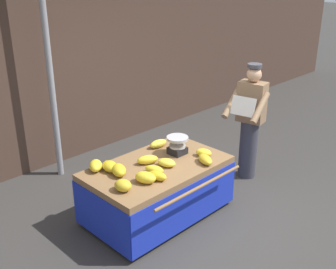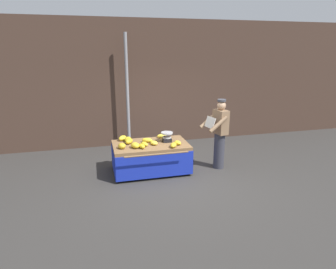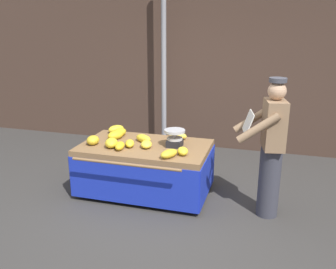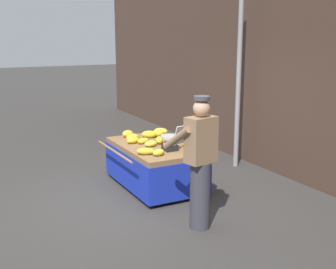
# 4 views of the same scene
# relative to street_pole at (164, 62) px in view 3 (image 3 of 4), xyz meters

# --- Properties ---
(ground_plane) EXTENTS (60.00, 60.00, 0.00)m
(ground_plane) POSITION_rel_street_pole_xyz_m (0.82, -2.40, -1.64)
(ground_plane) COLOR #383533
(back_wall) EXTENTS (16.00, 0.24, 3.70)m
(back_wall) POSITION_rel_street_pole_xyz_m (0.82, 0.49, 0.21)
(back_wall) COLOR #473328
(back_wall) RESTS_ON ground
(street_pole) EXTENTS (0.09, 0.09, 3.29)m
(street_pole) POSITION_rel_street_pole_xyz_m (0.00, 0.00, 0.00)
(street_pole) COLOR gray
(street_pole) RESTS_ON ground
(banana_cart) EXTENTS (1.78, 1.25, 0.70)m
(banana_cart) POSITION_rel_street_pole_xyz_m (0.29, -1.85, -1.13)
(banana_cart) COLOR olive
(banana_cart) RESTS_ON ground
(weighing_scale) EXTENTS (0.28, 0.28, 0.23)m
(weighing_scale) POSITION_rel_street_pole_xyz_m (0.70, -1.79, -0.82)
(weighing_scale) COLOR black
(weighing_scale) RESTS_ON banana_cart
(banana_bunch_0) EXTENTS (0.21, 0.26, 0.09)m
(banana_bunch_0) POSITION_rel_street_pole_xyz_m (0.35, -1.95, -0.89)
(banana_bunch_0) COLOR yellow
(banana_bunch_0) RESTS_ON banana_cart
(banana_bunch_1) EXTENTS (0.19, 0.26, 0.09)m
(banana_bunch_1) POSITION_rel_street_pole_xyz_m (0.12, -1.98, -0.89)
(banana_bunch_1) COLOR yellow
(banana_bunch_1) RESTS_ON banana_cart
(banana_bunch_2) EXTENTS (0.24, 0.30, 0.10)m
(banana_bunch_2) POSITION_rel_street_pole_xyz_m (0.74, -2.23, -0.89)
(banana_bunch_2) COLOR gold
(banana_bunch_2) RESTS_ON banana_cart
(banana_bunch_3) EXTENTS (0.29, 0.23, 0.11)m
(banana_bunch_3) POSITION_rel_street_pole_xyz_m (0.23, -1.74, -0.89)
(banana_bunch_3) COLOR yellow
(banana_bunch_3) RESTS_ON banana_cart
(banana_bunch_4) EXTENTS (0.19, 0.22, 0.13)m
(banana_bunch_4) POSITION_rel_street_pole_xyz_m (-0.40, -2.04, -0.88)
(banana_bunch_4) COLOR gold
(banana_bunch_4) RESTS_ON banana_cart
(banana_bunch_5) EXTENTS (0.21, 0.28, 0.12)m
(banana_bunch_5) POSITION_rel_street_pole_xyz_m (-0.21, -1.56, -0.88)
(banana_bunch_5) COLOR gold
(banana_bunch_5) RESTS_ON banana_cart
(banana_bunch_6) EXTENTS (0.24, 0.29, 0.13)m
(banana_bunch_6) POSITION_rel_street_pole_xyz_m (-0.11, -2.07, -0.88)
(banana_bunch_6) COLOR yellow
(banana_bunch_6) RESTS_ON banana_cart
(banana_bunch_7) EXTENTS (0.27, 0.29, 0.12)m
(banana_bunch_7) POSITION_rel_street_pole_xyz_m (-0.32, -1.43, -0.88)
(banana_bunch_7) COLOR yellow
(banana_bunch_7) RESTS_ON banana_cart
(banana_bunch_8) EXTENTS (0.26, 0.31, 0.12)m
(banana_bunch_8) POSITION_rel_street_pole_xyz_m (-0.20, -1.72, -0.88)
(banana_bunch_8) COLOR gold
(banana_bunch_8) RESTS_ON banana_cart
(banana_bunch_9) EXTENTS (0.20, 0.24, 0.10)m
(banana_bunch_9) POSITION_rel_street_pole_xyz_m (0.88, -2.08, -0.89)
(banana_bunch_9) COLOR yellow
(banana_bunch_9) RESTS_ON banana_cart
(banana_bunch_10) EXTENTS (0.16, 0.26, 0.10)m
(banana_bunch_10) POSITION_rel_street_pole_xyz_m (0.04, -2.12, -0.89)
(banana_bunch_10) COLOR gold
(banana_bunch_10) RESTS_ON banana_cart
(banana_bunch_11) EXTENTS (0.27, 0.14, 0.11)m
(banana_bunch_11) POSITION_rel_street_pole_xyz_m (0.66, -1.48, -0.89)
(banana_bunch_11) COLOR yellow
(banana_bunch_11) RESTS_ON banana_cart
(vendor_person) EXTENTS (0.64, 0.59, 1.71)m
(vendor_person) POSITION_rel_street_pole_xyz_m (1.95, -2.04, -0.77)
(vendor_person) COLOR #383842
(vendor_person) RESTS_ON ground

